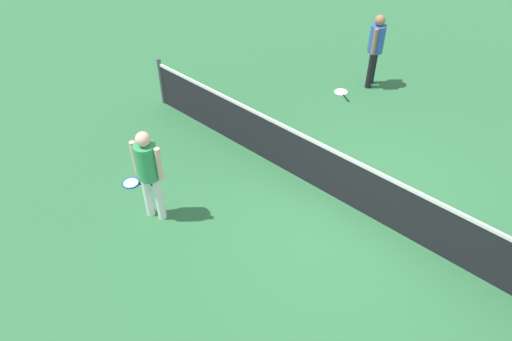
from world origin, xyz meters
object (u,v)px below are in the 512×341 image
player_near_side (149,169)px  tennis_racket_far_player (341,93)px  player_far_side (376,45)px  tennis_racket_near_player (132,183)px

player_near_side → tennis_racket_far_player: size_ratio=2.90×
player_far_side → tennis_racket_near_player: 6.12m
player_near_side → player_far_side: bearing=86.9°
tennis_racket_near_player → tennis_racket_far_player: (1.02, 5.15, 0.00)m
player_near_side → player_far_side: size_ratio=1.00×
tennis_racket_far_player → player_far_side: bearing=69.7°
player_far_side → tennis_racket_near_player: (-1.30, -5.89, -1.00)m
player_far_side → tennis_racket_near_player: player_far_side is taller
tennis_racket_near_player → tennis_racket_far_player: bearing=78.8°
player_near_side → tennis_racket_near_player: (-0.96, 0.21, -1.00)m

